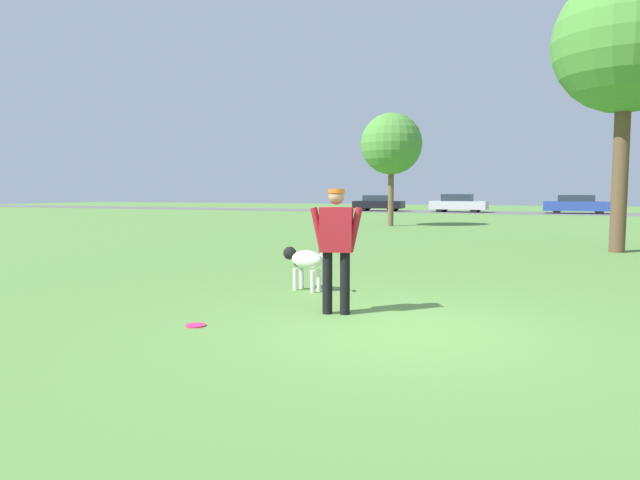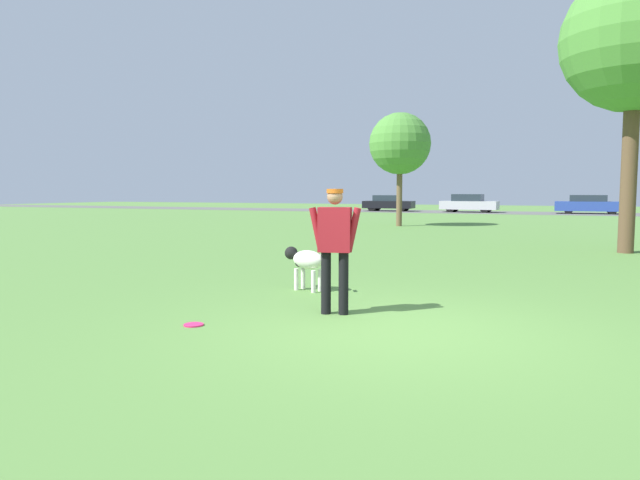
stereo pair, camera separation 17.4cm
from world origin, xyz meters
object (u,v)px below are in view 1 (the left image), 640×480
at_px(tree_mid_center, 626,43).
at_px(person, 336,240).
at_px(dog, 304,261).
at_px(tree_far_left, 391,144).
at_px(parked_car_blue, 577,204).
at_px(parked_car_silver, 458,203).
at_px(parked_car_black, 378,203).
at_px(frisbee, 196,325).

bearing_deg(tree_mid_center, person, -113.32).
relative_size(dog, tree_far_left, 0.18).
relative_size(tree_far_left, parked_car_blue, 1.13).
bearing_deg(tree_far_left, parked_car_silver, 88.79).
distance_m(parked_car_black, parked_car_silver, 6.28).
xyz_separation_m(tree_mid_center, parked_car_silver, (-8.05, 27.07, -4.72)).
relative_size(person, dog, 1.73).
distance_m(person, parked_car_blue, 37.52).
relative_size(dog, parked_car_blue, 0.21).
xyz_separation_m(tree_far_left, parked_car_black, (-5.89, 18.44, -3.09)).
bearing_deg(parked_car_black, frisbee, -79.29).
xyz_separation_m(frisbee, parked_car_blue, (5.73, 38.52, 0.64)).
relative_size(tree_mid_center, parked_car_silver, 1.71).
distance_m(dog, tree_mid_center, 11.08).
relative_size(parked_car_black, parked_car_silver, 0.94).
relative_size(tree_mid_center, parked_car_black, 1.82).
height_order(person, parked_car_blue, person).
distance_m(person, frisbee, 2.07).
height_order(person, tree_mid_center, tree_mid_center).
distance_m(tree_mid_center, parked_car_blue, 27.82).
bearing_deg(parked_car_blue, parked_car_silver, -177.83).
bearing_deg(parked_car_black, tree_far_left, -74.47).
bearing_deg(dog, person, 143.32).
bearing_deg(tree_far_left, frisbee, -81.77).
height_order(frisbee, tree_far_left, tree_far_left).
bearing_deg(tree_far_left, parked_car_blue, 65.28).
height_order(parked_car_silver, parked_car_blue, parked_car_silver).
bearing_deg(person, tree_far_left, 90.28).
xyz_separation_m(tree_mid_center, tree_far_left, (-8.44, 8.73, -1.66)).
distance_m(parked_car_silver, parked_car_blue, 8.22).
distance_m(tree_mid_center, parked_car_black, 31.08).
height_order(frisbee, tree_mid_center, tree_mid_center).
bearing_deg(parked_car_blue, tree_mid_center, -90.54).
bearing_deg(frisbee, tree_far_left, 98.23).
distance_m(person, parked_car_black, 38.37).
height_order(dog, parked_car_blue, parked_car_blue).
relative_size(frisbee, parked_car_silver, 0.06).
xyz_separation_m(frisbee, tree_mid_center, (5.57, 11.11, 5.38)).
distance_m(tree_far_left, parked_car_blue, 20.79).
xyz_separation_m(dog, tree_far_left, (-3.10, 17.10, 3.25)).
relative_size(dog, tree_mid_center, 0.13).
relative_size(dog, parked_car_black, 0.24).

